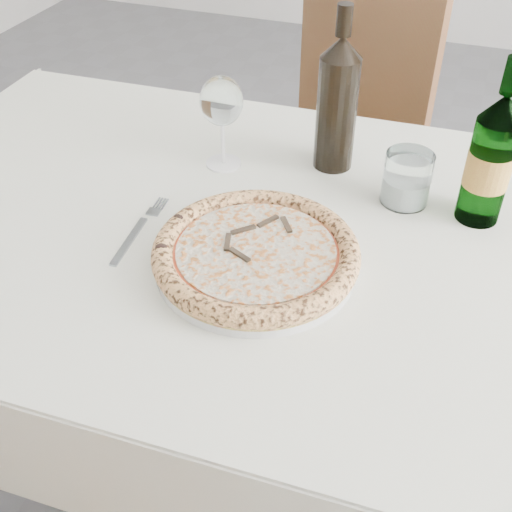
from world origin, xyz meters
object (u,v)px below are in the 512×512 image
object	(u,v)px
plate	(256,262)
wine_bottle	(337,102)
dining_table	(276,270)
chair_far	(342,140)
tumbler	(406,182)
beer_bottle	(491,159)
wine_glass	(221,103)
pizza	(256,253)

from	to	relation	value
plate	wine_bottle	world-z (taller)	wine_bottle
dining_table	chair_far	distance (m)	0.74
tumbler	beer_bottle	distance (m)	0.14
chair_far	wine_glass	distance (m)	0.67
dining_table	tumbler	world-z (taller)	tumbler
pizza	wine_glass	bearing A→B (deg)	121.22
wine_glass	wine_bottle	size ratio (longest dim) A/B	0.59
plate	pizza	world-z (taller)	pizza
wine_glass	tumbler	world-z (taller)	wine_glass
wine_glass	wine_bottle	xyz separation A→B (m)	(0.19, 0.07, 0.00)
plate	wine_glass	world-z (taller)	wine_glass
plate	tumbler	xyz separation A→B (m)	(0.18, 0.25, 0.03)
wine_glass	tumbler	xyz separation A→B (m)	(0.34, -0.01, -0.08)
pizza	tumbler	size ratio (longest dim) A/B	3.42
chair_far	plate	world-z (taller)	chair_far
wine_bottle	chair_far	bearing A→B (deg)	99.48
chair_far	beer_bottle	bearing A→B (deg)	-59.04
beer_bottle	wine_bottle	size ratio (longest dim) A/B	0.93
dining_table	wine_bottle	size ratio (longest dim) A/B	5.11
plate	tumbler	bearing A→B (deg)	54.45
tumbler	beer_bottle	bearing A→B (deg)	-3.25
tumbler	beer_bottle	xyz separation A→B (m)	(0.12, -0.01, 0.07)
chair_far	plate	xyz separation A→B (m)	(0.05, -0.83, 0.23)
plate	chair_far	bearing A→B (deg)	93.47
pizza	wine_glass	distance (m)	0.32
chair_far	wine_bottle	xyz separation A→B (m)	(0.08, -0.50, 0.35)
plate	beer_bottle	bearing A→B (deg)	39.04
dining_table	pizza	bearing A→B (deg)	-90.00
wine_bottle	plate	bearing A→B (deg)	-95.87
wine_glass	tumbler	size ratio (longest dim) A/B	1.90
dining_table	beer_bottle	distance (m)	0.39
dining_table	wine_bottle	world-z (taller)	wine_bottle
plate	pizza	distance (m)	0.02
wine_glass	pizza	bearing A→B (deg)	-58.78
chair_far	wine_bottle	world-z (taller)	wine_bottle
plate	wine_bottle	distance (m)	0.35
plate	beer_bottle	size ratio (longest dim) A/B	1.10
chair_far	dining_table	bearing A→B (deg)	-86.06
wine_glass	wine_bottle	distance (m)	0.20
beer_bottle	pizza	bearing A→B (deg)	-140.96
pizza	beer_bottle	size ratio (longest dim) A/B	1.13
dining_table	tumbler	distance (m)	0.27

